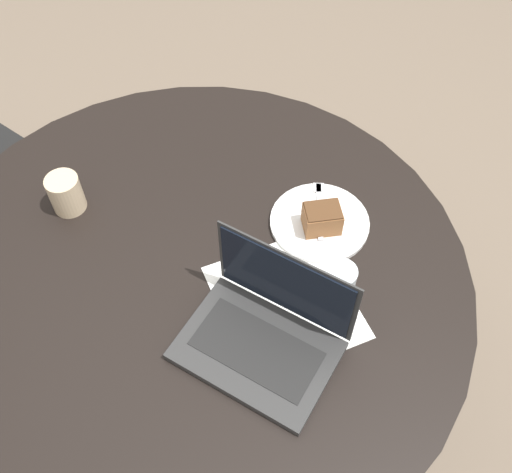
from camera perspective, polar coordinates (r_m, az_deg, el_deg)
ground_plane at (r=1.98m, az=-4.44°, el=-14.95°), size 12.00×12.00×0.00m
dining_table at (r=1.45m, az=-5.89°, el=-6.45°), size 1.25×1.25×0.73m
paper_document at (r=1.28m, az=2.78°, el=-6.22°), size 0.36×0.35×0.00m
plate at (r=1.40m, az=6.07°, el=1.36°), size 0.23×0.23×0.01m
cake_slice at (r=1.36m, az=6.31°, el=1.72°), size 0.07×0.09×0.06m
fork at (r=1.42m, az=6.05°, el=3.00°), size 0.17×0.04×0.00m
coffee_glass at (r=1.46m, az=-17.66°, el=3.93°), size 0.08×0.08×0.09m
water_glass at (r=1.24m, az=7.84°, el=-4.85°), size 0.07×0.07×0.13m
laptop at (r=1.21m, az=0.76°, el=-9.19°), size 0.36×0.38×0.21m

